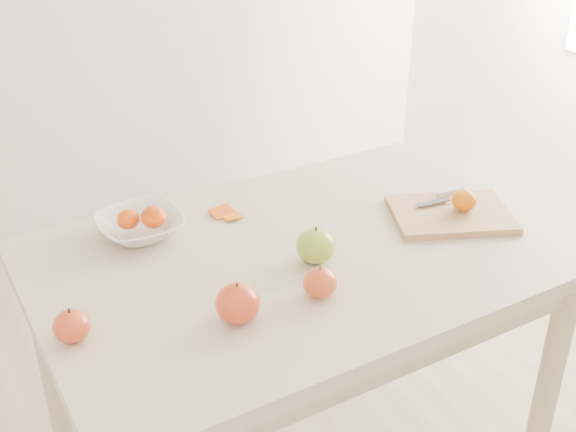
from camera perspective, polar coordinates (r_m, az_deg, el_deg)
table at (r=1.73m, az=0.84°, el=-5.62°), size 1.20×0.80×0.75m
cutting_board at (r=1.85m, az=12.74°, el=0.15°), size 0.35×0.31×0.02m
board_tangerine at (r=1.85m, az=13.75°, el=1.23°), size 0.06×0.06×0.05m
fruit_bowl at (r=1.76m, az=-11.59°, el=-0.77°), size 0.20×0.20×0.05m
bowl_tangerine_near at (r=1.75m, az=-12.53°, el=-0.25°), size 0.05×0.05×0.05m
bowl_tangerine_far at (r=1.74m, az=-10.58°, el=-0.07°), size 0.06×0.06×0.05m
orange_peel_a at (r=1.83m, az=-5.22°, el=0.20°), size 0.07×0.05×0.01m
orange_peel_b at (r=1.81m, az=-4.37°, el=-0.13°), size 0.05×0.04×0.01m
paring_knife at (r=1.92m, az=12.44°, el=1.77°), size 0.17×0.05×0.01m
apple_green at (r=1.62m, az=2.20°, el=-2.37°), size 0.09×0.09×0.08m
apple_red_e at (r=1.51m, az=2.55°, el=-5.28°), size 0.07×0.07×0.07m
apple_red_d at (r=1.45m, az=-16.72°, el=-8.33°), size 0.07×0.07×0.06m
apple_red_c at (r=1.43m, az=-4.00°, el=-6.90°), size 0.09×0.09×0.08m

